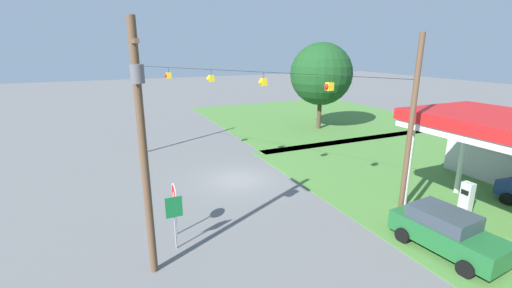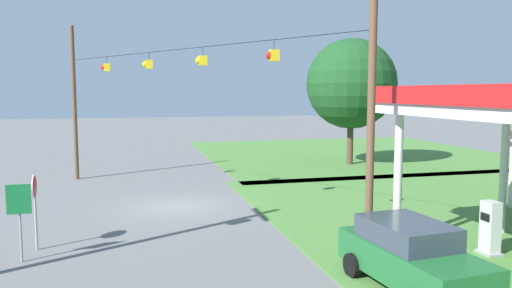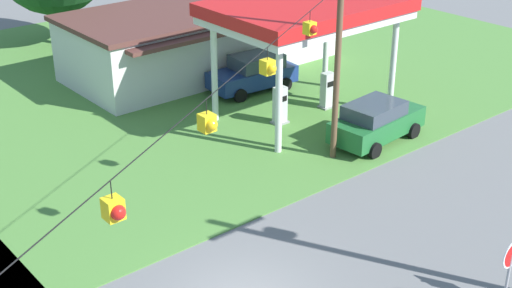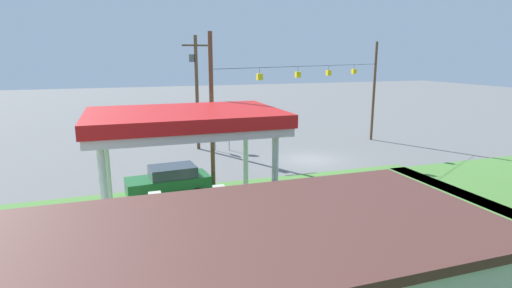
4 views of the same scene
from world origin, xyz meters
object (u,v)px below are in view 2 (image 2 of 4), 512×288
fuel_pump_near (490,230)px  stop_sign_roadside (35,195)px  car_at_pumps_front (411,255)px  tree_west_verge (351,84)px  route_sign (19,207)px

fuel_pump_near → stop_sign_roadside: stop_sign_roadside is taller
car_at_pumps_front → stop_sign_roadside: 11.71m
tree_west_verge → stop_sign_roadside: bearing=-50.4°
car_at_pumps_front → tree_west_verge: 23.17m
car_at_pumps_front → tree_west_verge: size_ratio=0.52×
car_at_pumps_front → route_sign: bearing=-120.7°
stop_sign_roadside → tree_west_verge: 23.97m
stop_sign_roadside → route_sign: stop_sign_roadside is taller
route_sign → fuel_pump_near: bearing=77.9°
car_at_pumps_front → tree_west_verge: (-21.12, 8.25, 4.76)m
fuel_pump_near → tree_west_verge: size_ratio=0.20×
tree_west_verge → route_sign: bearing=-48.7°
route_sign → tree_west_verge: 24.92m
stop_sign_roadside → route_sign: (1.17, -0.25, -0.10)m
car_at_pumps_front → stop_sign_roadside: stop_sign_roadside is taller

